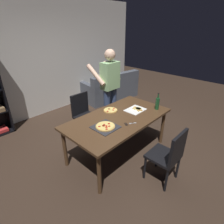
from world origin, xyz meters
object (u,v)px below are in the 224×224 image
Objects in this scene: wine_bottle at (157,103)px; chair_far_side at (83,112)px; person_serving_pizza at (110,86)px; second_pizza_plain at (110,110)px; kitchen_scissors at (129,124)px; pepperoni_pizza_on_tray at (105,127)px; couch at (111,89)px; dining_table at (118,121)px; chair_near_camera at (169,154)px.

chair_far_side is at bearing 119.79° from wine_bottle.
second_pizza_plain is at bearing -134.61° from person_serving_pizza.
wine_bottle reaches higher than chair_far_side.
person_serving_pizza is 6.92× the size of second_pizza_plain.
wine_bottle is 0.81m from kitchen_scissors.
wine_bottle is at bearing -11.54° from pepperoni_pizza_on_tray.
pepperoni_pizza_on_tray is (-2.28, -2.06, 0.46)m from couch.
couch is at bearing 42.18° from pepperoni_pizza_on_tray.
chair_far_side reaches higher than couch.
dining_table is 2.06× the size of chair_near_camera.
couch is at bearing 42.90° from person_serving_pizza.
couch reaches higher than dining_table.
couch reaches higher than second_pizza_plain.
dining_table is at bearing 11.04° from pepperoni_pizza_on_tray.
dining_table is 7.34× the size of second_pizza_plain.
dining_table is at bearing 90.00° from chair_near_camera.
pepperoni_pizza_on_tray is 1.42× the size of second_pizza_plain.
chair_far_side is (0.00, 1.96, 0.00)m from chair_near_camera.
person_serving_pizza is 1.29m from pepperoni_pizza_on_tray.
second_pizza_plain is (-0.48, -0.48, -0.24)m from person_serving_pizza.
wine_bottle reaches higher than dining_table.
wine_bottle is 1.64× the size of kitchen_scissors.
wine_bottle is 0.87m from second_pizza_plain.
pepperoni_pizza_on_tray is at bearing -143.68° from second_pizza_plain.
chair_near_camera is at bearing -137.40° from wine_bottle.
second_pizza_plain reaches higher than dining_table.
wine_bottle is at bearing -2.35° from kitchen_scissors.
chair_far_side is 2.85× the size of wine_bottle.
wine_bottle is (1.12, -0.23, 0.10)m from pepperoni_pizza_on_tray.
chair_near_camera reaches higher than couch.
couch is at bearing 57.49° from chair_near_camera.
kitchen_scissors is at bearing -105.83° from second_pizza_plain.
person_serving_pizza is 0.72m from second_pizza_plain.
wine_bottle is (0.73, -1.28, 0.36)m from chair_far_side.
chair_far_side is at bearing -151.95° from couch.
wine_bottle reaches higher than second_pizza_plain.
pepperoni_pizza_on_tray reaches higher than second_pizza_plain.
chair_far_side is 0.78m from person_serving_pizza.
dining_table is 0.30m from second_pizza_plain.
dining_table is 0.29m from kitchen_scissors.
chair_far_side reaches higher than second_pizza_plain.
wine_bottle reaches higher than couch.
pepperoni_pizza_on_tray is 0.38m from kitchen_scissors.
chair_near_camera is 2.50× the size of pepperoni_pizza_on_tray.
person_serving_pizza is 1.08m from wine_bottle.
person_serving_pizza reaches higher than chair_far_side.
pepperoni_pizza_on_tray is (-0.39, -0.08, 0.08)m from dining_table.
pepperoni_pizza_on_tray reaches higher than kitchen_scissors.
couch is at bearing 49.15° from kitchen_scissors.
chair_near_camera is 1.89m from person_serving_pizza.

